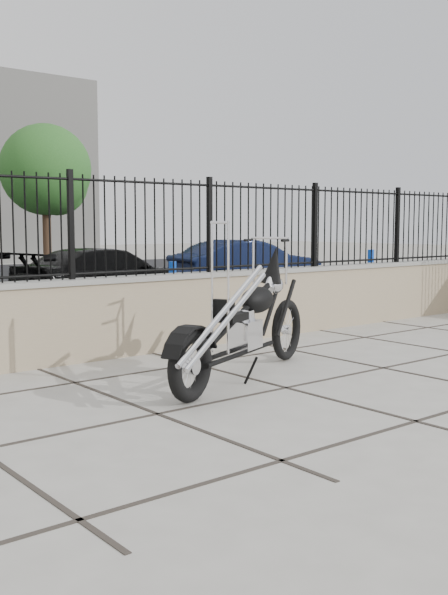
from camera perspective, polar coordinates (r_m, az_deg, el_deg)
ground_plane at (r=6.86m, az=5.12°, el=-7.40°), size 90.00×90.00×0.00m
retaining_wall at (r=8.71m, az=-6.39°, el=-1.34°), size 14.00×0.36×0.96m
iron_fence at (r=8.64m, az=-6.47°, el=5.78°), size 14.00×0.08×1.20m
chopper_motorcycle at (r=7.06m, az=1.53°, el=-0.20°), size 2.72×1.51×1.65m
car_black at (r=13.83m, az=-9.61°, el=1.68°), size 4.18×2.36×1.14m
car_blue at (r=16.70m, az=1.91°, el=2.64°), size 3.88×1.81×1.23m
bollard_b at (r=11.16m, az=-4.22°, el=0.39°), size 0.14×0.14×1.00m
bollard_c at (r=14.66m, az=11.91°, el=1.75°), size 0.13×0.13×1.08m
tree_right at (r=23.95m, az=-14.44°, el=10.42°), size 2.98×2.98×5.04m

